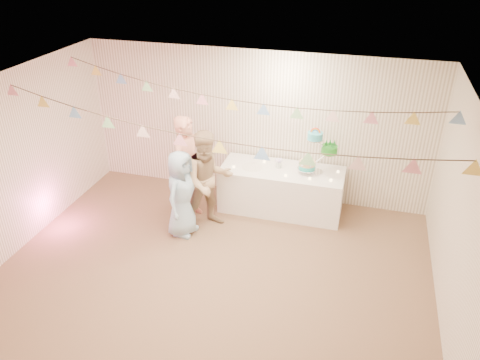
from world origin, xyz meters
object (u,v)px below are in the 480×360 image
(table, at_px, (281,189))
(person_adult_b, at_px, (208,181))
(person_adult_a, at_px, (188,168))
(cake_stand, at_px, (318,153))
(person_child, at_px, (182,194))

(table, distance_m, person_adult_b, 1.37)
(person_adult_a, bearing_deg, cake_stand, -51.90)
(person_child, bearing_deg, cake_stand, -49.52)
(person_adult_a, bearing_deg, person_child, -152.01)
(person_adult_b, bearing_deg, person_adult_a, 116.54)
(cake_stand, bearing_deg, person_adult_b, -151.50)
(table, relative_size, person_child, 1.45)
(cake_stand, xyz_separation_m, person_adult_b, (-1.57, -0.85, -0.29))
(person_adult_a, xyz_separation_m, person_child, (0.07, -0.50, -0.18))
(person_adult_a, height_order, person_child, person_adult_a)
(person_child, bearing_deg, person_adult_a, 17.42)
(person_adult_a, distance_m, person_child, 0.54)
(table, xyz_separation_m, person_adult_a, (-1.42, -0.61, 0.50))
(cake_stand, height_order, person_child, cake_stand)
(cake_stand, bearing_deg, table, -174.81)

